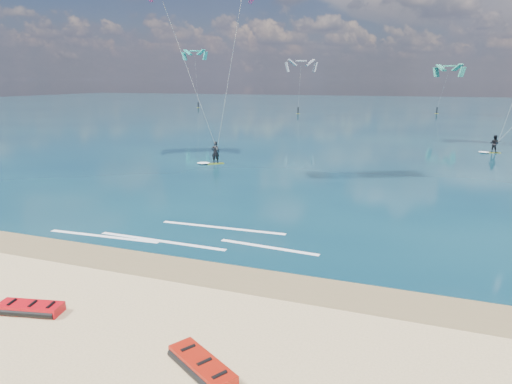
% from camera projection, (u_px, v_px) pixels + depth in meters
% --- Properties ---
extents(ground, '(320.00, 320.00, 0.00)m').
position_uv_depth(ground, '(320.00, 144.00, 52.59)').
color(ground, tan).
rests_on(ground, ground).
extents(wet_sand_strip, '(320.00, 2.40, 0.01)m').
position_uv_depth(wet_sand_strip, '(127.00, 260.00, 18.84)').
color(wet_sand_strip, brown).
rests_on(wet_sand_strip, ground).
extents(sea, '(320.00, 200.00, 0.04)m').
position_uv_depth(sea, '(376.00, 110.00, 110.95)').
color(sea, '#0A2738').
rests_on(sea, ground).
extents(packed_kite_left, '(2.40, 1.43, 0.36)m').
position_uv_depth(packed_kite_left, '(31.00, 312.00, 14.60)').
color(packed_kite_left, red).
rests_on(packed_kite_left, ground).
extents(packed_kite_mid, '(2.61, 2.12, 0.37)m').
position_uv_depth(packed_kite_mid, '(202.00, 371.00, 11.68)').
color(packed_kite_mid, '#A8190B').
rests_on(packed_kite_mid, ground).
extents(kitesurfer_main, '(8.58, 8.31, 16.64)m').
position_uv_depth(kitesurfer_main, '(208.00, 58.00, 35.28)').
color(kitesurfer_main, '#91C016').
rests_on(kitesurfer_main, sea).
extents(shoreline_foam, '(13.06, 3.62, 0.01)m').
position_uv_depth(shoreline_foam, '(185.00, 237.00, 21.46)').
color(shoreline_foam, white).
rests_on(shoreline_foam, ground).
extents(distant_kites, '(89.40, 24.84, 14.14)m').
position_uv_depth(distant_kites, '(352.00, 86.00, 93.25)').
color(distant_kites, '#28B19B').
rests_on(distant_kites, ground).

